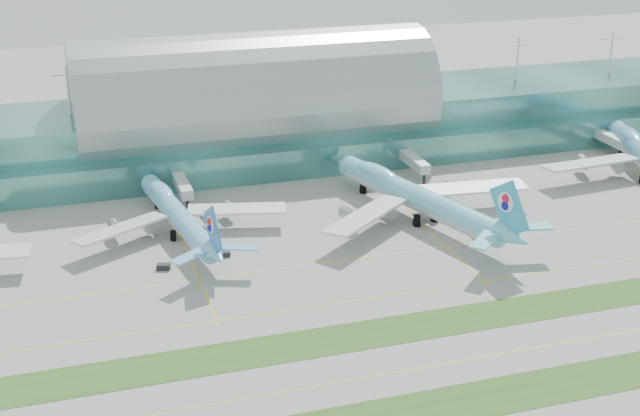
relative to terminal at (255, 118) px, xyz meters
name	(u,v)px	position (x,y,z in m)	size (l,w,h in m)	color
ground	(396,335)	(-0.01, -128.79, -14.23)	(700.00, 700.00, 0.00)	gray
terminal	(255,118)	(0.00, 0.00, 0.00)	(340.00, 69.10, 36.00)	#3D7A75
grass_strip_near	(452,405)	(-0.01, -156.79, -14.19)	(420.00, 12.00, 0.08)	#2D591E
grass_strip_far	(393,330)	(-0.01, -126.79, -14.19)	(420.00, 12.00, 0.08)	#2D591E
taxiline_b	(422,367)	(-0.01, -142.79, -14.22)	(420.00, 0.35, 0.01)	yellow
taxiline_c	(367,298)	(-0.01, -110.79, -14.22)	(420.00, 0.35, 0.01)	yellow
taxiline_d	(338,261)	(-0.01, -88.79, -14.22)	(420.00, 0.35, 0.01)	yellow
airliner_b	(178,214)	(-36.13, -58.47, -8.38)	(60.18, 68.85, 18.97)	#69BBE7
airliner_c	(416,196)	(30.48, -68.05, -7.27)	(69.39, 80.35, 22.57)	#63C5DA
gse_c	(164,267)	(-43.50, -80.28, -13.51)	(3.37, 1.98, 1.44)	black
gse_d	(224,254)	(-27.29, -77.19, -13.55)	(3.10, 1.75, 1.35)	black
gse_e	(478,235)	(41.56, -86.00, -13.56)	(3.34, 1.93, 1.33)	orange
gse_f	(521,224)	(56.82, -82.39, -13.55)	(3.06, 1.76, 1.36)	black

